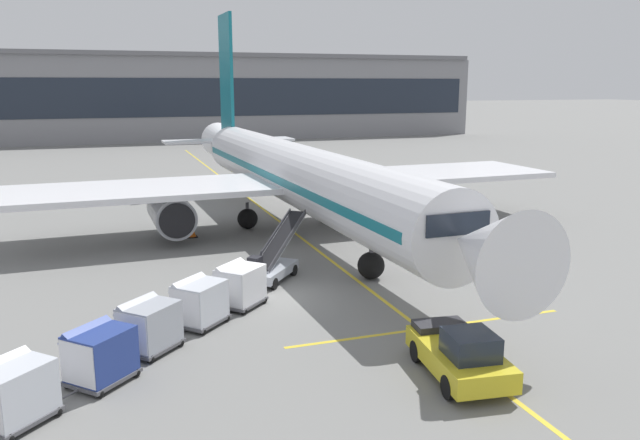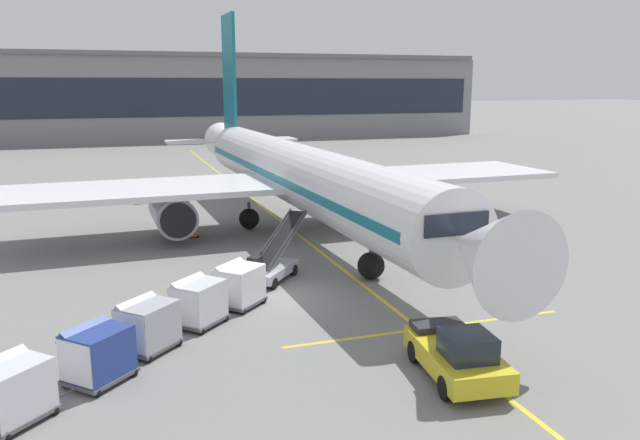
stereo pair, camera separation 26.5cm
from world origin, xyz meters
name	(u,v)px [view 2 (the right image)]	position (x,y,z in m)	size (l,w,h in m)	color
ground_plane	(277,298)	(0.00, 0.00, 0.00)	(600.00, 600.00, 0.00)	slate
parked_airplane	(295,174)	(4.72, 13.24, 3.66)	(37.00, 47.31, 15.65)	white
belt_loader	(272,262)	(0.47, 2.80, 0.86)	(4.37, 4.91, 2.95)	#A3A8B2
baggage_cart_lead	(239,284)	(-1.86, -0.53, 1.00)	(2.55, 2.54, 1.91)	#515156
baggage_cart_second	(198,301)	(-3.84, -2.18, 1.00)	(2.55, 2.54, 1.91)	#515156
baggage_cart_third	(147,324)	(-5.92, -4.11, 1.00)	(2.55, 2.54, 1.91)	#515156
baggage_cart_fourth	(97,353)	(-7.59, -6.15, 1.00)	(2.55, 2.54, 1.91)	#515156
baggage_cart_fifth	(10,389)	(-9.90, -8.00, 1.00)	(2.55, 2.54, 1.91)	#515156
pushback_tug	(457,354)	(3.57, -9.58, 0.83)	(2.59, 4.61, 1.83)	gold
ground_crew_by_loader	(238,285)	(-1.89, -0.65, 1.00)	(0.55, 0.35, 1.74)	black
ground_crew_by_carts	(226,289)	(-2.51, -0.99, 1.00)	(0.42, 0.47, 1.74)	#333847
safety_cone_engine_keepout	(193,231)	(-2.11, 12.96, 0.39)	(0.71, 0.71, 0.80)	black
apron_guidance_line_lead_in	(294,231)	(4.36, 12.38, 0.00)	(0.20, 110.00, 0.01)	yellow
apron_guidance_line_stop_bar	(429,328)	(4.75, -5.45, 0.00)	(12.00, 0.20, 0.01)	yellow
terminal_building	(141,97)	(-0.88, 91.04, 7.25)	(120.72, 21.28, 14.61)	gray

